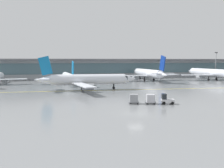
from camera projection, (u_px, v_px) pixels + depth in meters
ground_plane at (136, 113)px, 38.26m from camera, size 400.00×400.00×0.00m
taxiway_centreline_stripe at (90, 91)px, 66.56m from camera, size 109.64×9.63×0.01m
terminal_concourse at (83, 68)px, 113.02m from camera, size 204.03×11.00×9.60m
gate_airplane_2 at (69, 77)px, 86.31m from camera, size 24.46×26.42×8.75m
gate_airplane_3 at (148, 73)px, 98.97m from camera, size 30.43×32.73×10.85m
gate_airplane_4 at (210, 73)px, 102.98m from camera, size 30.44×32.88×10.89m
taxiing_regional_jet at (87, 80)px, 68.11m from camera, size 30.75×28.49×10.18m
baggage_tug at (166, 100)px, 46.11m from camera, size 2.89×2.21×2.10m
cargo_dolly_lead at (151, 99)px, 46.26m from camera, size 2.47×2.14×1.94m
cargo_dolly_trailing at (134, 99)px, 46.45m from camera, size 2.47×2.14×1.94m
apron_light_mast_1 at (216, 63)px, 120.88m from camera, size 1.80×0.36×13.20m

